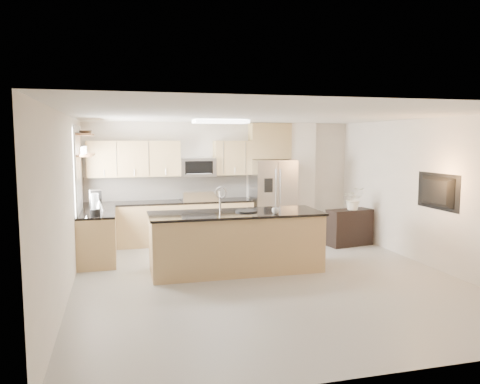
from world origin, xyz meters
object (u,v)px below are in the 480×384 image
object	(u,v)px
platter	(246,211)
bowl	(85,132)
island	(236,241)
credenza	(349,227)
microwave	(198,167)
kettle	(99,205)
television	(434,192)
range	(199,221)
refrigerator	(272,199)
cup	(275,211)
flower_vase	(354,193)
coffee_maker	(96,201)
blender	(95,206)

from	to	relation	value
platter	bowl	xyz separation A→B (m)	(-2.67, 1.76, 1.36)
island	platter	distance (m)	0.54
credenza	microwave	bearing A→B (deg)	147.96
kettle	television	distance (m)	5.92
range	television	size ratio (longest dim) A/B	1.06
range	platter	xyz separation A→B (m)	(0.42, -2.35, 0.54)
range	refrigerator	world-z (taller)	refrigerator
refrigerator	television	xyz separation A→B (m)	(1.85, -3.07, 0.46)
kettle	platter	bearing A→B (deg)	-27.86
credenza	island	bearing A→B (deg)	-165.69
credenza	bowl	xyz separation A→B (m)	(-5.27, 0.51, 2.00)
refrigerator	platter	size ratio (longest dim) A/B	4.74
cup	bowl	size ratio (longest dim) A/B	0.37
range	flower_vase	bearing A→B (deg)	-20.99
range	refrigerator	bearing A→B (deg)	-1.60
kettle	coffee_maker	distance (m)	0.17
kettle	television	bearing A→B (deg)	-20.48
range	kettle	size ratio (longest dim) A/B	4.77
coffee_maker	refrigerator	bearing A→B (deg)	13.07
credenza	coffee_maker	bearing A→B (deg)	167.97
coffee_maker	flower_vase	world-z (taller)	flower_vase
kettle	coffee_maker	world-z (taller)	coffee_maker
refrigerator	credenza	bearing A→B (deg)	-37.69
flower_vase	platter	bearing A→B (deg)	-156.12
cup	coffee_maker	size ratio (longest dim) A/B	0.32
island	kettle	size ratio (longest dim) A/B	12.25
credenza	cup	xyz separation A→B (m)	(-2.19, -1.56, 0.67)
credenza	blender	bearing A→B (deg)	175.66
range	credenza	distance (m)	3.22
microwave	flower_vase	size ratio (longest dim) A/B	1.05
refrigerator	flower_vase	distance (m)	1.82
refrigerator	island	world-z (taller)	refrigerator
refrigerator	bowl	xyz separation A→B (m)	(-3.91, -0.54, 1.49)
bowl	flower_vase	xyz separation A→B (m)	(5.31, -0.59, -1.25)
island	coffee_maker	size ratio (longest dim) A/B	7.82
coffee_maker	cup	bearing A→B (deg)	-30.66
microwave	bowl	xyz separation A→B (m)	(-2.25, -0.71, 0.75)
blender	kettle	world-z (taller)	blender
television	microwave	bearing A→B (deg)	47.25
coffee_maker	bowl	distance (m)	1.33
kettle	bowl	distance (m)	1.45
cup	blender	bearing A→B (deg)	160.16
microwave	kettle	bearing A→B (deg)	-149.81
refrigerator	bowl	world-z (taller)	bowl
island	coffee_maker	bearing A→B (deg)	148.73
microwave	range	bearing A→B (deg)	-90.00
microwave	credenza	xyz separation A→B (m)	(3.02, -1.22, -1.25)
platter	kettle	bearing A→B (deg)	152.14
television	kettle	bearing A→B (deg)	69.52
range	cup	size ratio (longest dim) A/B	9.42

